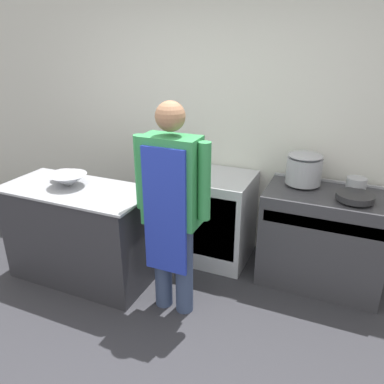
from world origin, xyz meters
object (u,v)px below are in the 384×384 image
object	(u,v)px
stock_pot	(304,168)
saute_pan	(355,197)
fridge_unit	(218,218)
mixing_bowl	(69,180)
person_cook	(172,202)
stove	(322,238)
sauce_pot	(356,184)

from	to	relation	value
stock_pot	saute_pan	size ratio (longest dim) A/B	1.04
fridge_unit	mixing_bowl	distance (m)	1.44
fridge_unit	stock_pot	world-z (taller)	stock_pot
person_cook	saute_pan	world-z (taller)	person_cook
stove	stock_pot	bearing A→B (deg)	154.84
stove	person_cook	world-z (taller)	person_cook
stock_pot	saute_pan	bearing A→B (deg)	-26.19
stove	person_cook	size ratio (longest dim) A/B	0.61
sauce_pot	person_cook	bearing A→B (deg)	-142.01
stove	stock_pot	world-z (taller)	stock_pot
stock_pot	fridge_unit	bearing A→B (deg)	-172.99
stove	sauce_pot	xyz separation A→B (m)	(0.20, 0.11, 0.50)
fridge_unit	person_cook	size ratio (longest dim) A/B	0.51
stove	stock_pot	size ratio (longest dim) A/B	3.36
person_cook	sauce_pot	world-z (taller)	person_cook
mixing_bowl	person_cook	bearing A→B (deg)	-5.36
mixing_bowl	stock_pot	world-z (taller)	stock_pot
stove	sauce_pot	bearing A→B (deg)	27.85
stove	mixing_bowl	distance (m)	2.27
saute_pan	sauce_pot	bearing A→B (deg)	90.00
person_cook	sauce_pot	xyz separation A→B (m)	(1.24, 0.97, -0.01)
saute_pan	stove	bearing A→B (deg)	152.67
saute_pan	sauce_pot	xyz separation A→B (m)	(0.00, 0.21, 0.03)
fridge_unit	saute_pan	bearing A→B (deg)	-5.93
stock_pot	saute_pan	distance (m)	0.50
stove	fridge_unit	size ratio (longest dim) A/B	1.18
stove	mixing_bowl	size ratio (longest dim) A/B	3.20
person_cook	stock_pot	distance (m)	1.27
stock_pot	saute_pan	world-z (taller)	stock_pot
mixing_bowl	sauce_pot	world-z (taller)	sauce_pot
fridge_unit	person_cook	distance (m)	1.02
mixing_bowl	sauce_pot	xyz separation A→B (m)	(2.28, 0.87, 0.00)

